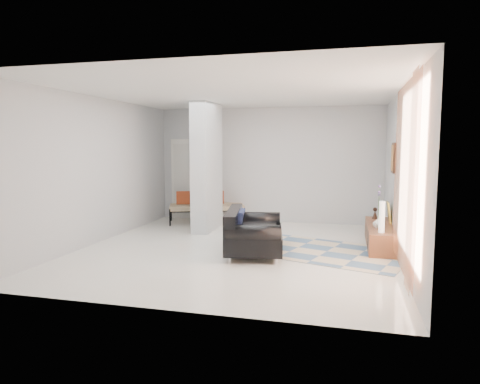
# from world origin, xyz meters

# --- Properties ---
(floor) EXTENTS (6.00, 6.00, 0.00)m
(floor) POSITION_xyz_m (0.00, 0.00, 0.00)
(floor) COLOR white
(floor) RESTS_ON ground
(ceiling) EXTENTS (6.00, 6.00, 0.00)m
(ceiling) POSITION_xyz_m (0.00, 0.00, 2.80)
(ceiling) COLOR white
(ceiling) RESTS_ON wall_back
(wall_back) EXTENTS (6.00, 0.00, 6.00)m
(wall_back) POSITION_xyz_m (0.00, 3.00, 1.40)
(wall_back) COLOR silver
(wall_back) RESTS_ON ground
(wall_front) EXTENTS (6.00, 0.00, 6.00)m
(wall_front) POSITION_xyz_m (0.00, -3.00, 1.40)
(wall_front) COLOR silver
(wall_front) RESTS_ON ground
(wall_left) EXTENTS (0.00, 6.00, 6.00)m
(wall_left) POSITION_xyz_m (-2.75, 0.00, 1.40)
(wall_left) COLOR silver
(wall_left) RESTS_ON ground
(wall_right) EXTENTS (0.00, 6.00, 6.00)m
(wall_right) POSITION_xyz_m (2.75, 0.00, 1.40)
(wall_right) COLOR silver
(wall_right) RESTS_ON ground
(partition_column) EXTENTS (0.35, 1.20, 2.80)m
(partition_column) POSITION_xyz_m (-1.10, 1.60, 1.40)
(partition_column) COLOR silver
(partition_column) RESTS_ON floor
(hallway_door) EXTENTS (0.85, 0.06, 2.04)m
(hallway_door) POSITION_xyz_m (-2.10, 2.96, 1.02)
(hallway_door) COLOR white
(hallway_door) RESTS_ON floor
(curtain) EXTENTS (0.00, 2.55, 2.55)m
(curtain) POSITION_xyz_m (2.67, -1.15, 1.45)
(curtain) COLOR orange
(curtain) RESTS_ON wall_right
(wall_art) EXTENTS (0.04, 0.45, 0.55)m
(wall_art) POSITION_xyz_m (2.72, 0.90, 1.65)
(wall_art) COLOR #32190D
(wall_art) RESTS_ON wall_right
(media_console) EXTENTS (0.45, 1.99, 0.80)m
(media_console) POSITION_xyz_m (2.52, 0.90, 0.20)
(media_console) COLOR brown
(media_console) RESTS_ON floor
(loveseat) EXTENTS (1.20, 1.74, 0.76)m
(loveseat) POSITION_xyz_m (0.31, -0.18, 0.35)
(loveseat) COLOR silver
(loveseat) RESTS_ON floor
(daybed) EXTENTS (1.94, 1.36, 0.77)m
(daybed) POSITION_xyz_m (-1.43, 2.46, 0.42)
(daybed) COLOR black
(daybed) RESTS_ON floor
(area_rug) EXTENTS (3.11, 2.53, 0.01)m
(area_rug) POSITION_xyz_m (1.60, 0.20, 0.01)
(area_rug) COLOR #C0B093
(area_rug) RESTS_ON floor
(cylinder_lamp) EXTENTS (0.10, 0.10, 0.54)m
(cylinder_lamp) POSITION_xyz_m (2.50, 0.18, 0.67)
(cylinder_lamp) COLOR white
(cylinder_lamp) RESTS_ON media_console
(bronze_figurine) EXTENTS (0.12, 0.12, 0.23)m
(bronze_figurine) POSITION_xyz_m (2.47, 1.59, 0.51)
(bronze_figurine) COLOR #301D15
(bronze_figurine) RESTS_ON media_console
(vase) EXTENTS (0.20, 0.20, 0.20)m
(vase) POSITION_xyz_m (2.47, 0.57, 0.50)
(vase) COLOR silver
(vase) RESTS_ON media_console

